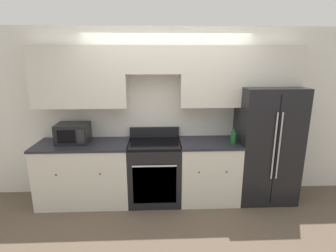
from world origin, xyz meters
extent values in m
plane|color=brown|center=(0.00, 0.00, 0.00)|extent=(12.00, 12.00, 0.00)
cube|color=silver|center=(0.00, 0.66, 1.30)|extent=(8.00, 0.06, 2.60)
cube|color=beige|center=(-1.26, 0.46, 1.88)|extent=(1.34, 0.33, 0.87)
cube|color=beige|center=(-0.20, 0.46, 2.12)|extent=(0.77, 0.33, 0.39)
cube|color=beige|center=(1.06, 0.46, 1.88)|extent=(1.75, 0.33, 0.87)
cube|color=beige|center=(-1.26, 0.31, 0.45)|extent=(1.34, 0.62, 0.90)
cube|color=#23232D|center=(-1.26, 0.31, 0.92)|extent=(1.37, 0.64, 0.03)
sphere|color=black|center=(-1.56, 0.00, 0.59)|extent=(0.03, 0.03, 0.03)
sphere|color=black|center=(-0.96, 0.00, 0.59)|extent=(0.03, 0.03, 0.03)
cube|color=beige|center=(0.62, 0.31, 0.45)|extent=(0.87, 0.62, 0.90)
cube|color=#23232D|center=(0.62, 0.31, 0.92)|extent=(0.90, 0.64, 0.03)
sphere|color=black|center=(0.42, 0.00, 0.59)|extent=(0.03, 0.03, 0.03)
sphere|color=black|center=(0.82, 0.00, 0.59)|extent=(0.03, 0.03, 0.03)
cube|color=black|center=(-0.20, 0.31, 0.45)|extent=(0.77, 0.62, 0.90)
cube|color=black|center=(-0.20, 0.01, 0.40)|extent=(0.62, 0.01, 0.57)
cube|color=black|center=(-0.20, 0.31, 0.92)|extent=(0.77, 0.62, 0.04)
cube|color=black|center=(-0.20, 0.59, 1.02)|extent=(0.77, 0.04, 0.16)
cylinder|color=silver|center=(-0.20, -0.02, 0.70)|extent=(0.62, 0.02, 0.02)
cube|color=black|center=(1.49, 0.36, 0.87)|extent=(0.87, 0.72, 1.75)
cube|color=black|center=(1.49, 0.00, 0.87)|extent=(0.01, 0.01, 1.61)
cylinder|color=#B7B7BC|center=(1.46, -0.02, 0.96)|extent=(0.02, 0.02, 0.96)
cylinder|color=#B7B7BC|center=(1.53, -0.02, 0.96)|extent=(0.02, 0.02, 0.96)
cube|color=black|center=(-1.40, 0.36, 1.08)|extent=(0.46, 0.35, 0.29)
cube|color=black|center=(-1.44, 0.19, 1.08)|extent=(0.25, 0.01, 0.19)
cube|color=#262628|center=(-1.24, 0.19, 1.08)|extent=(0.10, 0.01, 0.20)
cylinder|color=#195928|center=(0.95, 0.21, 1.02)|extent=(0.09, 0.09, 0.17)
cylinder|color=#195928|center=(0.95, 0.21, 1.13)|extent=(0.04, 0.04, 0.05)
cylinder|color=black|center=(0.95, 0.21, 1.17)|extent=(0.04, 0.04, 0.02)
camera|label=1|loc=(-0.16, -3.38, 2.15)|focal=28.00mm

